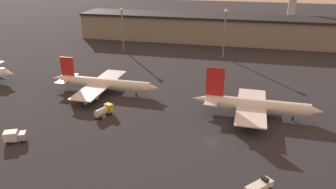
% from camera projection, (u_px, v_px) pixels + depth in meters
% --- Properties ---
extents(ground, '(600.00, 600.00, 0.00)m').
position_uv_depth(ground, '(211.00, 141.00, 83.29)').
color(ground, '#26262B').
extents(terminal_building, '(171.10, 21.43, 14.43)m').
position_uv_depth(terminal_building, '(233.00, 29.00, 178.53)').
color(terminal_building, gray).
rests_on(terminal_building, ground).
extents(airplane_1, '(39.69, 30.17, 11.67)m').
position_uv_depth(airplane_1, '(103.00, 84.00, 112.87)').
color(airplane_1, silver).
rests_on(airplane_1, ground).
extents(airplane_2, '(37.17, 26.74, 14.05)m').
position_uv_depth(airplane_2, '(255.00, 106.00, 95.26)').
color(airplane_2, silver).
rests_on(airplane_2, ground).
extents(service_vehicle_0, '(5.73, 4.54, 3.02)m').
position_uv_depth(service_vehicle_0, '(14.00, 136.00, 82.48)').
color(service_vehicle_0, '#9EA3A8').
rests_on(service_vehicle_0, ground).
extents(service_vehicle_1, '(5.79, 6.09, 2.71)m').
position_uv_depth(service_vehicle_1, '(259.00, 186.00, 64.94)').
color(service_vehicle_1, white).
rests_on(service_vehicle_1, ground).
extents(service_vehicle_2, '(4.33, 6.34, 3.20)m').
position_uv_depth(service_vehicle_2, '(104.00, 111.00, 96.01)').
color(service_vehicle_2, gold).
rests_on(service_vehicle_2, ground).
extents(lamp_post_0, '(1.80, 1.80, 21.26)m').
position_uv_depth(lamp_post_0, '(122.00, 23.00, 159.07)').
color(lamp_post_0, slate).
rests_on(lamp_post_0, ground).
extents(lamp_post_1, '(1.80, 1.80, 22.26)m').
position_uv_depth(lamp_post_1, '(225.00, 27.00, 148.52)').
color(lamp_post_1, slate).
rests_on(lamp_post_1, ground).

